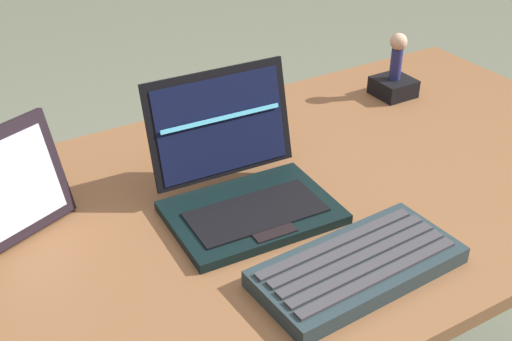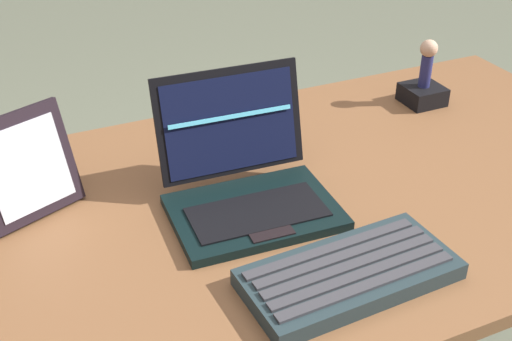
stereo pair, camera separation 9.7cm
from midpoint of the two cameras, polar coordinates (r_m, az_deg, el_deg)
desk at (r=1.18m, az=-1.05°, el=-8.02°), size 1.45×0.74×0.74m
laptop_front at (r=1.05m, az=-3.82°, el=-1.31°), size 0.27×0.24×0.20m
external_keyboard at (r=0.93m, az=5.73°, el=-8.40°), size 0.31×0.15×0.03m
photo_frame at (r=1.06m, az=-22.57°, el=-0.96°), size 0.16×0.11×0.17m
figurine_stand at (r=1.46m, az=9.95°, el=7.09°), size 0.08×0.08×0.04m
figurine at (r=1.43m, az=10.24°, el=10.01°), size 0.04×0.04×0.10m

